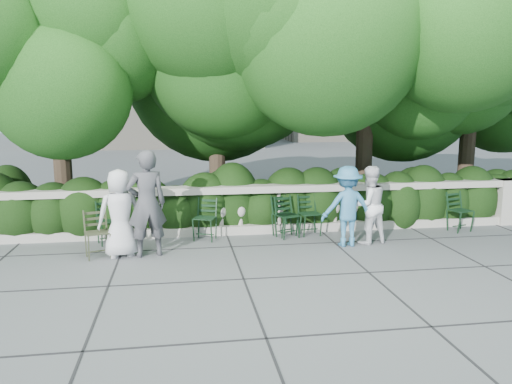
{
  "coord_description": "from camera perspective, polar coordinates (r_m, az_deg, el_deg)",
  "views": [
    {
      "loc": [
        -1.42,
        -8.2,
        2.59
      ],
      "look_at": [
        0.0,
        1.0,
        1.0
      ],
      "focal_mm": 35.0,
      "sensor_mm": 36.0,
      "label": 1
    }
  ],
  "objects": [
    {
      "name": "tree_canopy",
      "position": [
        11.66,
        1.75,
        16.44
      ],
      "size": [
        15.04,
        6.52,
        6.78
      ],
      "color": "#3F3023",
      "rests_on": "ground"
    },
    {
      "name": "person_businessman",
      "position": [
        8.96,
        -15.28,
        -2.36
      ],
      "size": [
        0.86,
        0.69,
        1.54
      ],
      "primitive_type": "imported",
      "rotation": [
        0.0,
        0.0,
        3.43
      ],
      "color": "silver",
      "rests_on": "ground"
    },
    {
      "name": "ground",
      "position": [
        8.71,
        1.01,
        -7.6
      ],
      "size": [
        90.0,
        90.0,
        0.0
      ],
      "primitive_type": "plane",
      "color": "#55585D",
      "rests_on": "ground"
    },
    {
      "name": "person_casual_man",
      "position": [
        9.74,
        12.76,
        -1.45
      ],
      "size": [
        0.84,
        0.71,
        1.5
      ],
      "primitive_type": "imported",
      "rotation": [
        0.0,
        0.0,
        3.37
      ],
      "color": "white",
      "rests_on": "ground"
    },
    {
      "name": "chair_e",
      "position": [
        11.31,
        22.69,
        -4.31
      ],
      "size": [
        0.55,
        0.58,
        0.84
      ],
      "primitive_type": null,
      "rotation": [
        0.0,
        0.0,
        0.26
      ],
      "color": "black",
      "rests_on": "ground"
    },
    {
      "name": "person_older_blue",
      "position": [
        9.48,
        10.38,
        -1.62
      ],
      "size": [
        0.99,
        0.58,
        1.51
      ],
      "primitive_type": "imported",
      "rotation": [
        0.0,
        0.0,
        3.16
      ],
      "color": "teal",
      "rests_on": "ground"
    },
    {
      "name": "chair_b",
      "position": [
        9.79,
        -6.09,
        -5.71
      ],
      "size": [
        0.58,
        0.6,
        0.84
      ],
      "primitive_type": null,
      "rotation": [
        0.0,
        0.0,
        -0.35
      ],
      "color": "black",
      "rests_on": "ground"
    },
    {
      "name": "chair_d",
      "position": [
        10.1,
        3.8,
        -5.19
      ],
      "size": [
        0.6,
        0.62,
        0.84
      ],
      "primitive_type": null,
      "rotation": [
        0.0,
        0.0,
        0.45
      ],
      "color": "black",
      "rests_on": "ground"
    },
    {
      "name": "balustrade",
      "position": [
        10.31,
        -0.68,
        -2.08
      ],
      "size": [
        12.0,
        0.44,
        1.0
      ],
      "color": "#9E998E",
      "rests_on": "ground"
    },
    {
      "name": "chair_weathered",
      "position": [
        9.04,
        -17.38,
        -7.4
      ],
      "size": [
        0.57,
        0.59,
        0.84
      ],
      "primitive_type": null,
      "rotation": [
        0.0,
        0.0,
        0.31
      ],
      "color": "black",
      "rests_on": "ground"
    },
    {
      "name": "chair_f",
      "position": [
        10.19,
        6.42,
        -5.1
      ],
      "size": [
        0.5,
        0.53,
        0.84
      ],
      "primitive_type": null,
      "rotation": [
        0.0,
        0.0,
        0.13
      ],
      "color": "black",
      "rests_on": "ground"
    },
    {
      "name": "chair_a",
      "position": [
        9.88,
        -16.15,
        -5.89
      ],
      "size": [
        0.58,
        0.61,
        0.84
      ],
      "primitive_type": null,
      "rotation": [
        0.0,
        0.0,
        0.36
      ],
      "color": "black",
      "rests_on": "ground"
    },
    {
      "name": "chair_c",
      "position": [
        9.97,
        4.08,
        -5.38
      ],
      "size": [
        0.58,
        0.6,
        0.84
      ],
      "primitive_type": null,
      "rotation": [
        0.0,
        0.0,
        0.34
      ],
      "color": "black",
      "rests_on": "ground"
    },
    {
      "name": "shrub_hedge",
      "position": [
        11.58,
        -1.52,
        -3.24
      ],
      "size": [
        15.0,
        2.6,
        1.7
      ],
      "primitive_type": null,
      "color": "black",
      "rests_on": "ground"
    },
    {
      "name": "person_woman_grey",
      "position": [
        8.84,
        -12.38,
        -1.31
      ],
      "size": [
        0.77,
        0.6,
        1.87
      ],
      "primitive_type": "imported",
      "rotation": [
        0.0,
        0.0,
        3.39
      ],
      "color": "#46474C",
      "rests_on": "ground"
    }
  ]
}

